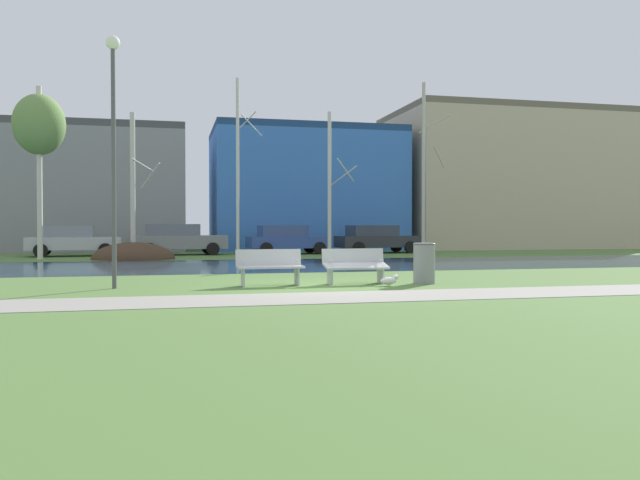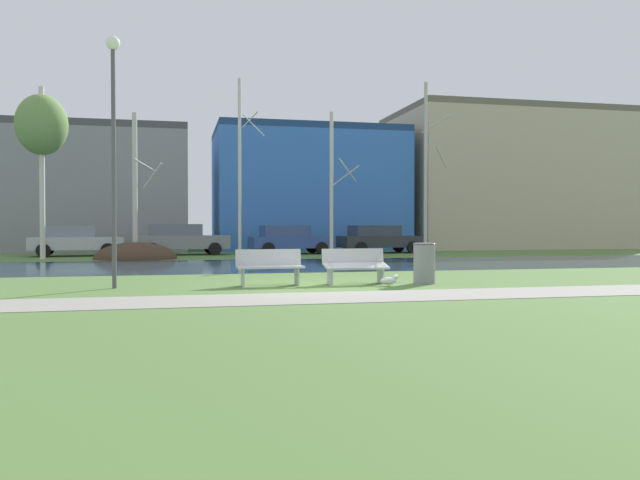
{
  "view_description": "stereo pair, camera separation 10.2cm",
  "coord_description": "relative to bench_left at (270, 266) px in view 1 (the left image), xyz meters",
  "views": [
    {
      "loc": [
        -3.35,
        -14.49,
        1.41
      ],
      "look_at": [
        0.25,
        0.85,
        1.09
      ],
      "focal_mm": 35.49,
      "sensor_mm": 36.0,
      "label": 1
    },
    {
      "loc": [
        -3.25,
        -14.51,
        1.41
      ],
      "look_at": [
        0.25,
        0.85,
        1.09
      ],
      "focal_mm": 35.49,
      "sensor_mm": 36.0,
      "label": 2
    }
  ],
  "objects": [
    {
      "name": "birch_far_left",
      "position": [
        -7.91,
        14.65,
        5.35
      ],
      "size": [
        2.2,
        2.2,
        7.54
      ],
      "color": "beige",
      "rests_on": "ground"
    },
    {
      "name": "building_grey_warehouse",
      "position": [
        -8.58,
        25.81,
        3.19
      ],
      "size": [
        14.08,
        9.18,
        7.32
      ],
      "color": "gray",
      "rests_on": "ground"
    },
    {
      "name": "streetlamp",
      "position": [
        -3.58,
        0.12,
        3.34
      ],
      "size": [
        0.32,
        0.32,
        5.77
      ],
      "color": "#4C4C51",
      "rests_on": "ground"
    },
    {
      "name": "birch_center",
      "position": [
        5.28,
        15.01,
        3.08
      ],
      "size": [
        1.47,
        2.58,
        7.04
      ],
      "color": "beige",
      "rests_on": "ground"
    },
    {
      "name": "bench_right",
      "position": [
        2.13,
        -0.0,
        0.0
      ],
      "size": [
        1.61,
        0.6,
        0.87
      ],
      "color": "#B2B5B7",
      "rests_on": "ground"
    },
    {
      "name": "parked_hatch_third_blue",
      "position": [
        3.56,
        17.49,
        0.31
      ],
      "size": [
        4.42,
        2.23,
        1.5
      ],
      "color": "#2D4793",
      "rests_on": "ground"
    },
    {
      "name": "soil_mound",
      "position": [
        -3.93,
        13.8,
        -0.47
      ],
      "size": [
        3.58,
        2.99,
        1.49
      ],
      "primitive_type": "ellipsoid",
      "color": "#423021",
      "rests_on": "ground"
    },
    {
      "name": "birch_center_right",
      "position": [
        9.62,
        13.66,
        3.8
      ],
      "size": [
        1.39,
        2.34,
        8.4
      ],
      "color": "#BCB7A8",
      "rests_on": "ground"
    },
    {
      "name": "river_band",
      "position": [
        1.07,
        8.16,
        -0.47
      ],
      "size": [
        80.0,
        8.23,
        0.01
      ],
      "primitive_type": "cube",
      "color": "#284256",
      "rests_on": "ground"
    },
    {
      "name": "building_beige_block",
      "position": [
        20.3,
        24.57,
        4.13
      ],
      "size": [
        15.94,
        9.33,
        9.2
      ],
      "color": "#BCAD8E",
      "rests_on": "ground"
    },
    {
      "name": "paved_path_strip",
      "position": [
        1.07,
        -2.83,
        -0.47
      ],
      "size": [
        60.0,
        2.01,
        0.01
      ],
      "primitive_type": "cube",
      "color": "gray",
      "rests_on": "ground"
    },
    {
      "name": "parked_wagon_fourth_dark",
      "position": [
        8.53,
        17.68,
        0.32
      ],
      "size": [
        4.66,
        2.33,
        1.5
      ],
      "color": "#282B30",
      "rests_on": "ground"
    },
    {
      "name": "birch_left",
      "position": [
        -3.93,
        14.03,
        2.79
      ],
      "size": [
        1.3,
        2.04,
        6.45
      ],
      "color": "beige",
      "rests_on": "ground"
    },
    {
      "name": "building_blue_store",
      "position": [
        5.94,
        24.52,
        3.3
      ],
      "size": [
        11.53,
        7.95,
        7.54
      ],
      "color": "#3870C6",
      "rests_on": "ground"
    },
    {
      "name": "parked_sedan_second_grey",
      "position": [
        -1.99,
        17.67,
        0.34
      ],
      "size": [
        4.73,
        2.28,
        1.56
      ],
      "color": "slate",
      "rests_on": "ground"
    },
    {
      "name": "parked_van_nearest_silver",
      "position": [
        -7.0,
        17.45,
        0.31
      ],
      "size": [
        4.45,
        2.34,
        1.48
      ],
      "color": "#B2B5BC",
      "rests_on": "ground"
    },
    {
      "name": "bench_left",
      "position": [
        0.0,
        0.0,
        0.0
      ],
      "size": [
        1.61,
        0.6,
        0.87
      ],
      "color": "#B2B5B7",
      "rests_on": "ground"
    },
    {
      "name": "seagull",
      "position": [
        2.78,
        -0.71,
        -0.34
      ],
      "size": [
        0.48,
        0.18,
        0.27
      ],
      "color": "white",
      "rests_on": "ground"
    },
    {
      "name": "ground_plane",
      "position": [
        1.07,
        9.48,
        -0.47
      ],
      "size": [
        120.0,
        120.0,
        0.0
      ],
      "primitive_type": "plane",
      "color": "#517538"
    },
    {
      "name": "birch_center_left",
      "position": [
        0.73,
        14.52,
        3.78
      ],
      "size": [
        1.23,
        2.01,
        8.33
      ],
      "color": "beige",
      "rests_on": "ground"
    },
    {
      "name": "trash_bin",
      "position": [
        3.83,
        -0.32,
        0.05
      ],
      "size": [
        0.56,
        0.56,
        1.01
      ],
      "color": "gray",
      "rests_on": "ground"
    }
  ]
}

